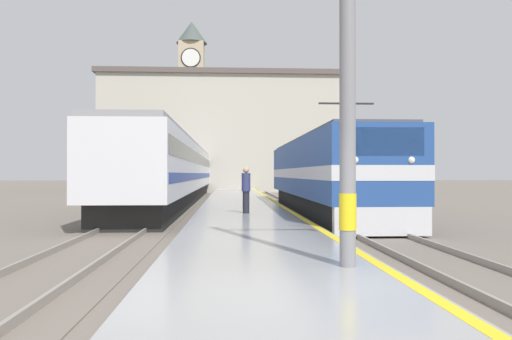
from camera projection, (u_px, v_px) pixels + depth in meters
ground_plane at (238, 199)px, 36.03m from camera, size 200.00×200.00×0.00m
platform at (239, 201)px, 31.04m from camera, size 3.95×140.00×0.31m
rail_track_near at (297, 202)px, 31.24m from camera, size 2.83×140.00×0.16m
rail_track_far at (176, 203)px, 30.82m from camera, size 2.83×140.00×0.16m
locomotive_train at (324, 175)px, 22.47m from camera, size 2.92×17.49×4.42m
passenger_train at (176, 171)px, 31.26m from camera, size 2.92×33.38×3.71m
catenary_mast at (353, 51)px, 8.22m from camera, size 2.64×0.28×7.15m
person_on_platform at (246, 189)px, 19.17m from camera, size 0.34×0.34×1.78m
clock_tower at (192, 100)px, 62.77m from camera, size 3.85×3.85×21.02m
station_building at (226, 134)px, 52.56m from camera, size 25.14×10.31×11.95m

